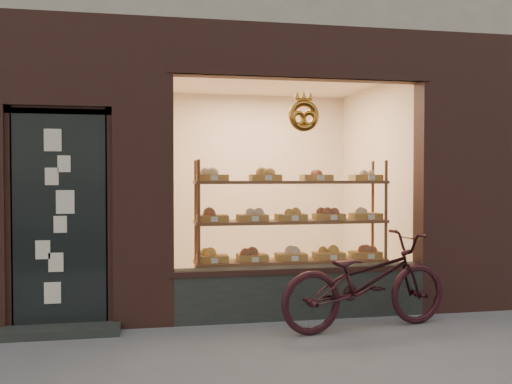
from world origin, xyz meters
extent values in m
cube|color=#2C302D|center=(0.45, 2.12, 0.28)|extent=(2.70, 0.25, 0.55)
cube|color=black|center=(-2.00, 2.06, 1.10)|extent=(0.90, 0.04, 2.15)
cube|color=#2C302D|center=(-2.00, 1.90, 0.04)|extent=(1.15, 0.35, 0.08)
torus|color=#C47B28|center=(0.45, 2.02, 2.15)|extent=(0.33, 0.07, 0.33)
cube|color=brown|center=(0.45, 2.55, 0.05)|extent=(2.20, 0.45, 0.04)
cube|color=brown|center=(0.45, 2.55, 0.55)|extent=(2.20, 0.45, 0.03)
cube|color=brown|center=(0.45, 2.55, 1.00)|extent=(2.20, 0.45, 0.04)
cube|color=brown|center=(0.45, 2.55, 1.45)|extent=(2.20, 0.45, 0.04)
cylinder|color=brown|center=(-0.62, 2.35, 0.85)|extent=(0.04, 0.04, 1.70)
cylinder|color=brown|center=(1.52, 2.35, 0.85)|extent=(0.04, 0.04, 1.70)
cylinder|color=brown|center=(-0.62, 2.75, 0.85)|extent=(0.04, 0.04, 1.70)
cylinder|color=brown|center=(1.52, 2.75, 0.85)|extent=(0.04, 0.04, 1.70)
cube|color=#AE682D|center=(-0.45, 2.55, 0.60)|extent=(0.34, 0.24, 0.07)
sphere|color=gold|center=(-0.45, 2.55, 0.69)|extent=(0.11, 0.11, 0.11)
cube|color=beige|center=(-0.45, 2.36, 0.60)|extent=(0.07, 0.01, 0.05)
cube|color=#AE682D|center=(0.00, 2.55, 0.60)|extent=(0.34, 0.24, 0.07)
sphere|color=brown|center=(0.00, 2.55, 0.69)|extent=(0.11, 0.11, 0.11)
cube|color=beige|center=(0.00, 2.36, 0.60)|extent=(0.07, 0.01, 0.05)
cube|color=#AE682D|center=(0.45, 2.55, 0.60)|extent=(0.34, 0.24, 0.07)
sphere|color=tan|center=(0.45, 2.55, 0.69)|extent=(0.11, 0.11, 0.11)
cube|color=beige|center=(0.45, 2.36, 0.60)|extent=(0.07, 0.01, 0.05)
cube|color=#AE682D|center=(0.90, 2.55, 0.60)|extent=(0.34, 0.24, 0.07)
sphere|color=gold|center=(0.90, 2.55, 0.69)|extent=(0.11, 0.11, 0.11)
cube|color=beige|center=(0.90, 2.36, 0.60)|extent=(0.07, 0.01, 0.05)
cube|color=#AE682D|center=(1.35, 2.55, 0.60)|extent=(0.34, 0.24, 0.07)
sphere|color=brown|center=(1.35, 2.55, 0.69)|extent=(0.11, 0.11, 0.11)
cube|color=beige|center=(1.35, 2.36, 0.60)|extent=(0.08, 0.01, 0.05)
cube|color=#AE682D|center=(-0.45, 2.55, 1.05)|extent=(0.34, 0.24, 0.07)
sphere|color=brown|center=(-0.45, 2.55, 1.14)|extent=(0.11, 0.11, 0.11)
cube|color=beige|center=(-0.45, 2.36, 1.05)|extent=(0.07, 0.01, 0.06)
cube|color=#AE682D|center=(0.00, 2.55, 1.05)|extent=(0.34, 0.24, 0.07)
sphere|color=tan|center=(0.00, 2.55, 1.14)|extent=(0.11, 0.11, 0.11)
cube|color=beige|center=(0.00, 2.36, 1.05)|extent=(0.07, 0.01, 0.06)
cube|color=#AE682D|center=(0.45, 2.55, 1.05)|extent=(0.34, 0.24, 0.07)
sphere|color=gold|center=(0.45, 2.55, 1.14)|extent=(0.11, 0.11, 0.11)
cube|color=beige|center=(0.45, 2.36, 1.05)|extent=(0.07, 0.01, 0.06)
cube|color=#AE682D|center=(0.90, 2.55, 1.05)|extent=(0.34, 0.24, 0.07)
sphere|color=brown|center=(0.90, 2.55, 1.14)|extent=(0.11, 0.11, 0.11)
cube|color=beige|center=(0.90, 2.36, 1.05)|extent=(0.07, 0.01, 0.06)
cube|color=#AE682D|center=(1.35, 2.55, 1.05)|extent=(0.34, 0.24, 0.07)
sphere|color=tan|center=(1.35, 2.55, 1.14)|extent=(0.11, 0.11, 0.11)
cube|color=beige|center=(1.35, 2.36, 1.05)|extent=(0.08, 0.01, 0.06)
cube|color=#AE682D|center=(-0.45, 2.55, 1.50)|extent=(0.34, 0.24, 0.07)
sphere|color=tan|center=(-0.45, 2.55, 1.59)|extent=(0.11, 0.11, 0.11)
cube|color=beige|center=(-0.45, 2.36, 1.50)|extent=(0.07, 0.01, 0.06)
cube|color=#AE682D|center=(0.15, 2.55, 1.50)|extent=(0.34, 0.24, 0.07)
sphere|color=gold|center=(0.15, 2.55, 1.59)|extent=(0.11, 0.11, 0.11)
cube|color=beige|center=(0.15, 2.36, 1.50)|extent=(0.08, 0.01, 0.06)
cube|color=#AE682D|center=(0.75, 2.55, 1.50)|extent=(0.34, 0.24, 0.07)
sphere|color=brown|center=(0.75, 2.55, 1.59)|extent=(0.11, 0.11, 0.11)
cube|color=beige|center=(0.75, 2.36, 1.50)|extent=(0.07, 0.01, 0.06)
cube|color=#AE682D|center=(1.35, 2.55, 1.50)|extent=(0.34, 0.24, 0.07)
sphere|color=tan|center=(1.35, 2.55, 1.59)|extent=(0.11, 0.11, 0.11)
cube|color=beige|center=(1.35, 2.36, 1.50)|extent=(0.08, 0.01, 0.06)
imported|color=black|center=(0.96, 1.57, 0.48)|extent=(1.90, 0.93, 0.96)
camera|label=1|loc=(-1.17, -3.75, 1.52)|focal=40.00mm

